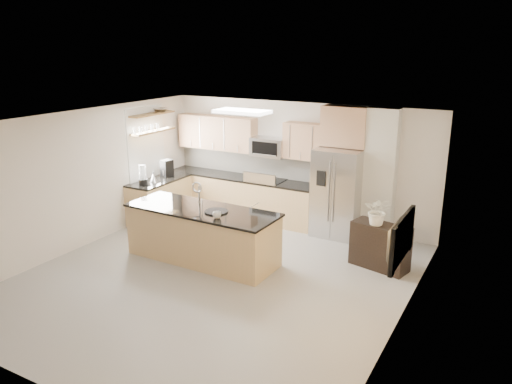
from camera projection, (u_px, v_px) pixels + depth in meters
The scene contains 27 objects.
floor at pixel (215, 278), 8.30m from camera, with size 6.50×6.50×0.00m, color gray.
ceiling at pixel (211, 122), 7.56m from camera, with size 6.00×6.50×0.02m, color white.
wall_back at pixel (298, 163), 10.66m from camera, with size 6.00×0.02×2.60m, color silver.
wall_front at pixel (40, 286), 5.21m from camera, with size 6.00×0.02×2.60m, color silver.
wall_left at pixel (80, 180), 9.33m from camera, with size 0.02×6.50×2.60m, color silver.
wall_right at pixel (404, 237), 6.53m from camera, with size 0.02×6.50×2.60m, color silver.
back_counter at pixel (241, 196), 11.19m from camera, with size 3.55×0.66×1.44m.
left_counter at pixel (160, 200), 10.97m from camera, with size 0.66×1.50×0.92m.
range at pixel (266, 200), 10.89m from camera, with size 0.76×0.64×1.14m.
upper_cabinets at pixel (241, 135), 10.98m from camera, with size 3.50×0.33×0.75m.
microwave at pixel (269, 147), 10.67m from camera, with size 0.76×0.40×0.40m.
refrigerator at pixel (338, 193), 9.96m from camera, with size 0.92×0.78×1.78m.
partition_column at pixel (380, 175), 9.68m from camera, with size 0.60×0.30×2.60m, color beige.
window at pixel (146, 145), 10.77m from camera, with size 0.04×1.15×1.65m.
shelf_lower at pixel (153, 131), 10.71m from camera, with size 0.30×1.20×0.04m, color brown.
shelf_upper at pixel (152, 114), 10.61m from camera, with size 0.30×1.20×0.04m, color brown.
ceiling_fixture at pixel (242, 112), 9.10m from camera, with size 1.00×0.50×0.06m, color white.
island at pixel (202, 234), 8.89m from camera, with size 2.80×1.06×1.39m.
credenza at pixel (380, 246), 8.59m from camera, with size 0.99×0.41×0.79m, color black.
cup at pixel (217, 215), 8.26m from camera, with size 0.14×0.14×0.11m, color silver.
platter at pixel (216, 211), 8.58m from camera, with size 0.41×0.41×0.02m, color black.
blender at pixel (143, 176), 10.37m from camera, with size 0.18×0.18×0.42m.
kettle at pixel (153, 178), 10.60m from camera, with size 0.18×0.18×0.22m.
coffee_maker at pixel (167, 169), 11.06m from camera, with size 0.24×0.27×0.37m.
bowl at pixel (161, 109), 10.84m from camera, with size 0.40×0.40×0.10m, color #B6B6B9.
flower_vase at pixel (379, 204), 8.37m from camera, with size 0.68×0.59×0.75m, color silver.
television at pixel (394, 238), 6.39m from camera, with size 1.08×0.14×0.62m, color black.
Camera 1 is at (4.26, -6.28, 3.72)m, focal length 35.00 mm.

